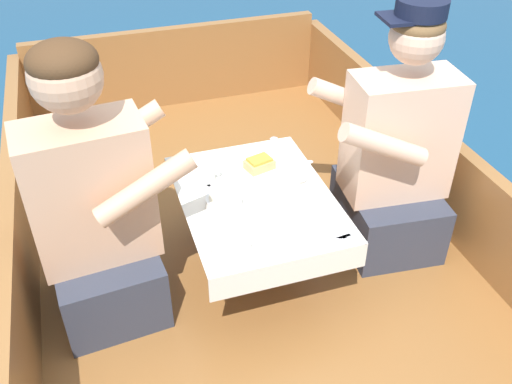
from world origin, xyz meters
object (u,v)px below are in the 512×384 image
Objects in this scene: person_port at (96,212)px; coffee_cup_port at (205,173)px; person_starboard at (395,158)px; sandwich at (259,164)px; coffee_cup_starboard at (292,180)px.

coffee_cup_port is at bearing 16.58° from person_port.
person_port is at bearing 6.16° from person_starboard.
coffee_cup_port is (-0.22, -0.00, 0.00)m from sandwich.
person_port is 0.73m from coffee_cup_starboard.
person_starboard is 9.80× the size of coffee_cup_port.
person_port is 0.67m from sandwich.
sandwich is 1.30× the size of coffee_cup_starboard.
sandwich is 1.16× the size of coffee_cup_port.
sandwich is at bearing 9.56° from person_port.
person_starboard reaches higher than coffee_cup_starboard.
person_starboard is at bearing -12.07° from coffee_cup_port.
sandwich and coffee_cup_starboard have the same top height.
coffee_cup_starboard is at bearing 3.71° from person_starboard.
person_starboard is 0.43m from coffee_cup_starboard.
coffee_cup_port is (0.42, 0.17, -0.04)m from person_port.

